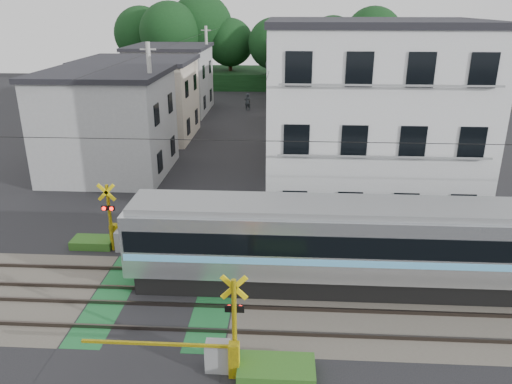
# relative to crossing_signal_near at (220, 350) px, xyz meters

# --- Properties ---
(ground) EXTENTS (120.00, 120.00, 0.00)m
(ground) POSITION_rel_crossing_signal_near_xyz_m (-2.59, 3.65, -0.71)
(ground) COLOR black
(track_bed) EXTENTS (120.00, 120.00, 0.14)m
(track_bed) POSITION_rel_crossing_signal_near_xyz_m (-2.59, 3.65, -0.67)
(track_bed) COLOR #47423A
(track_bed) RESTS_ON ground
(crossing_signal_near) EXTENTS (4.74, 0.65, 3.09)m
(crossing_signal_near) POSITION_rel_crossing_signal_near_xyz_m (0.00, 0.00, 0.00)
(crossing_signal_near) COLOR yellow
(crossing_signal_near) RESTS_ON ground
(crossing_signal_far) EXTENTS (4.74, 0.65, 3.09)m
(crossing_signal_far) POSITION_rel_crossing_signal_near_xyz_m (-5.17, 7.31, 0.00)
(crossing_signal_far) COLOR yellow
(crossing_signal_far) RESTS_ON ground
(apartment_block) EXTENTS (10.20, 8.36, 9.30)m
(apartment_block) POSITION_rel_crossing_signal_near_xyz_m (5.91, 13.15, 3.94)
(apartment_block) COLOR silver
(apartment_block) RESTS_ON ground
(houses_row) EXTENTS (22.07, 31.35, 6.80)m
(houses_row) POSITION_rel_crossing_signal_near_xyz_m (-2.33, 29.57, 2.53)
(houses_row) COLOR #9B9DA0
(houses_row) RESTS_ON ground
(tree_hill) EXTENTS (40.00, 12.06, 11.25)m
(tree_hill) POSITION_rel_crossing_signal_near_xyz_m (-3.66, 52.46, 4.23)
(tree_hill) COLOR black
(tree_hill) RESTS_ON ground
(catenary) EXTENTS (60.00, 5.04, 7.00)m
(catenary) POSITION_rel_crossing_signal_near_xyz_m (3.41, 3.69, 2.98)
(catenary) COLOR #2D2D33
(catenary) RESTS_ON ground
(utility_poles) EXTENTS (7.90, 42.00, 8.00)m
(utility_poles) POSITION_rel_crossing_signal_near_xyz_m (-3.64, 26.66, 3.37)
(utility_poles) COLOR #A5A5A0
(utility_poles) RESTS_ON ground
(pedestrian) EXTENTS (0.73, 0.62, 1.69)m
(pedestrian) POSITION_rel_crossing_signal_near_xyz_m (-2.05, 37.52, 0.14)
(pedestrian) COLOR #292E33
(pedestrian) RESTS_ON ground
(weed_patches) EXTENTS (10.25, 8.80, 0.40)m
(weed_patches) POSITION_rel_crossing_signal_near_xyz_m (-0.83, 3.56, -0.53)
(weed_patches) COLOR #2D5E1E
(weed_patches) RESTS_ON ground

